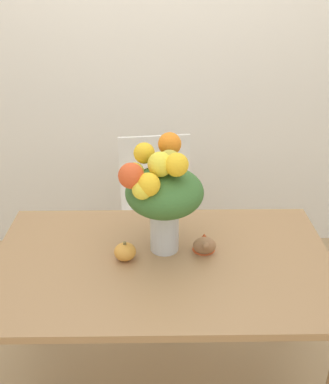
{
  "coord_description": "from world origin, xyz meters",
  "views": [
    {
      "loc": [
        -0.01,
        -1.45,
        1.77
      ],
      "look_at": [
        0.01,
        0.08,
        1.0
      ],
      "focal_mm": 42.0,
      "sensor_mm": 36.0,
      "label": 1
    }
  ],
  "objects_px": {
    "turkey_figurine": "(204,243)",
    "dining_chair_near_window": "(158,219)",
    "pumpkin": "(125,252)",
    "flower_vase": "(162,192)"
  },
  "relations": [
    {
      "from": "flower_vase",
      "to": "turkey_figurine",
      "type": "xyz_separation_m",
      "value": [
        0.17,
        -0.02,
        -0.22
      ]
    },
    {
      "from": "pumpkin",
      "to": "turkey_figurine",
      "type": "distance_m",
      "value": 0.32
    },
    {
      "from": "pumpkin",
      "to": "turkey_figurine",
      "type": "relative_size",
      "value": 0.7
    },
    {
      "from": "turkey_figurine",
      "to": "pumpkin",
      "type": "bearing_deg",
      "value": -170.89
    },
    {
      "from": "flower_vase",
      "to": "turkey_figurine",
      "type": "distance_m",
      "value": 0.28
    },
    {
      "from": "turkey_figurine",
      "to": "dining_chair_near_window",
      "type": "height_order",
      "value": "dining_chair_near_window"
    },
    {
      "from": "flower_vase",
      "to": "pumpkin",
      "type": "distance_m",
      "value": 0.28
    },
    {
      "from": "turkey_figurine",
      "to": "dining_chair_near_window",
      "type": "relative_size",
      "value": 0.13
    },
    {
      "from": "pumpkin",
      "to": "turkey_figurine",
      "type": "xyz_separation_m",
      "value": [
        0.31,
        0.05,
        0.0
      ]
    },
    {
      "from": "turkey_figurine",
      "to": "dining_chair_near_window",
      "type": "distance_m",
      "value": 0.77
    }
  ]
}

